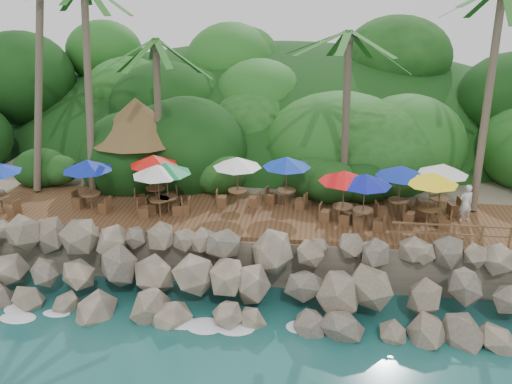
# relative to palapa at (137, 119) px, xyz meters

# --- Properties ---
(ground) EXTENTS (140.00, 140.00, 0.00)m
(ground) POSITION_rel_palapa_xyz_m (6.62, -9.46, -5.79)
(ground) COLOR #19514F
(ground) RESTS_ON ground
(land_base) EXTENTS (32.00, 25.20, 2.10)m
(land_base) POSITION_rel_palapa_xyz_m (6.62, 6.54, -4.74)
(land_base) COLOR gray
(land_base) RESTS_ON ground
(jungle_hill) EXTENTS (44.80, 28.00, 15.40)m
(jungle_hill) POSITION_rel_palapa_xyz_m (6.62, 14.04, -5.79)
(jungle_hill) COLOR #143811
(jungle_hill) RESTS_ON ground
(seawall) EXTENTS (29.00, 4.00, 2.30)m
(seawall) POSITION_rel_palapa_xyz_m (6.62, -7.46, -4.64)
(seawall) COLOR gray
(seawall) RESTS_ON ground
(terrace) EXTENTS (26.00, 5.00, 0.20)m
(terrace) POSITION_rel_palapa_xyz_m (6.62, -3.46, -3.59)
(terrace) COLOR brown
(terrace) RESTS_ON land_base
(jungle_foliage) EXTENTS (44.00, 16.00, 12.00)m
(jungle_foliage) POSITION_rel_palapa_xyz_m (6.62, 5.54, -5.79)
(jungle_foliage) COLOR #143811
(jungle_foliage) RESTS_ON ground
(foam_line) EXTENTS (25.20, 0.80, 0.06)m
(foam_line) POSITION_rel_palapa_xyz_m (6.62, -9.16, -5.76)
(foam_line) COLOR white
(foam_line) RESTS_ON ground
(palms) EXTENTS (32.05, 6.80, 13.12)m
(palms) POSITION_rel_palapa_xyz_m (7.33, -0.82, 5.68)
(palms) COLOR brown
(palms) RESTS_ON ground
(palapa) EXTENTS (5.14, 5.14, 4.60)m
(palapa) POSITION_rel_palapa_xyz_m (0.00, 0.00, 0.00)
(palapa) COLOR brown
(palapa) RESTS_ON ground
(dining_clusters) EXTENTS (22.49, 4.70, 2.50)m
(dining_clusters) POSITION_rel_palapa_xyz_m (6.51, -3.54, -1.41)
(dining_clusters) COLOR brown
(dining_clusters) RESTS_ON terrace
(railing) EXTENTS (7.20, 0.10, 1.00)m
(railing) POSITION_rel_palapa_xyz_m (16.12, -5.81, -2.88)
(railing) COLOR brown
(railing) RESTS_ON terrace
(waiter) EXTENTS (0.73, 0.58, 1.77)m
(waiter) POSITION_rel_palapa_xyz_m (16.03, -3.20, -2.61)
(waiter) COLOR white
(waiter) RESTS_ON terrace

